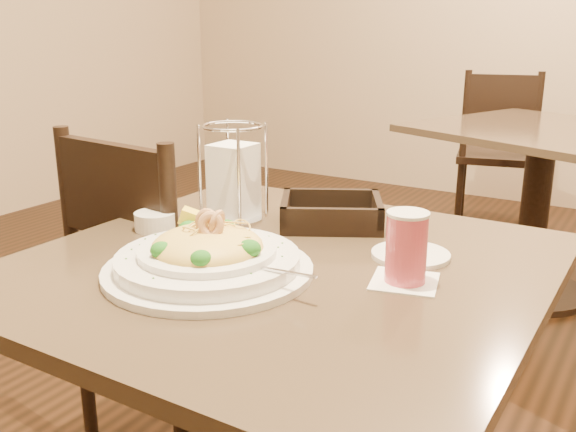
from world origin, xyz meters
The scene contains 10 objects.
main_table centered at (0.00, 0.00, 0.51)m, with size 0.90×0.90×0.75m.
background_table centered at (0.10, 1.90, 0.51)m, with size 1.16×1.16×0.75m.
dining_chair_near centered at (-0.47, 0.19, 0.50)m, with size 0.46×0.46×0.93m.
dining_chair_far centered at (-0.26, 2.67, 0.50)m, with size 0.51×0.51×0.93m.
pasta_bowl centered at (-0.08, -0.12, 0.78)m, with size 0.40×0.36×0.12m.
drink_glass centered at (0.23, 0.02, 0.81)m, with size 0.13×0.13×0.12m.
bread_basket centered at (-0.03, 0.24, 0.77)m, with size 0.27×0.25×0.06m.
napkin_caddy centered at (-0.23, 0.17, 0.84)m, with size 0.13×0.13×0.21m.
side_plate centered at (0.19, 0.14, 0.75)m, with size 0.14×0.14×0.01m, color white.
butter_ramekin centered at (-0.32, 0.02, 0.77)m, with size 0.09×0.09×0.04m, color white.
Camera 1 is at (0.58, -0.92, 1.16)m, focal length 40.00 mm.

